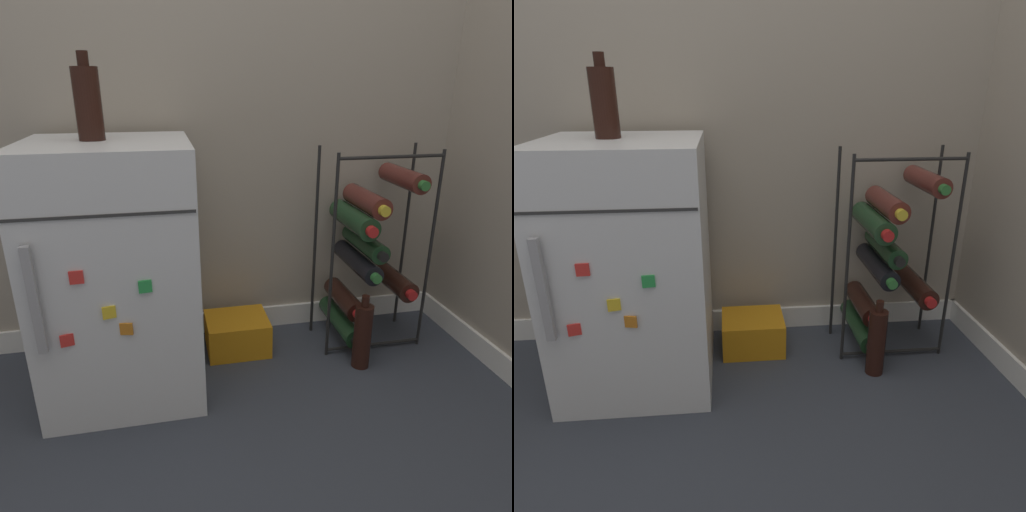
{
  "view_description": "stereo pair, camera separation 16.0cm",
  "coord_description": "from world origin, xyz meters",
  "views": [
    {
      "loc": [
        -0.19,
        -1.05,
        0.98
      ],
      "look_at": [
        0.12,
        0.41,
        0.41
      ],
      "focal_mm": 32.0,
      "sensor_mm": 36.0,
      "label": 1
    },
    {
      "loc": [
        -0.03,
        -1.08,
        0.98
      ],
      "look_at": [
        0.12,
        0.41,
        0.41
      ],
      "focal_mm": 32.0,
      "sensor_mm": 36.0,
      "label": 2
    }
  ],
  "objects": [
    {
      "name": "ground_plane",
      "position": [
        0.0,
        0.0,
        0.0
      ],
      "size": [
        14.0,
        14.0,
        0.0
      ],
      "primitive_type": "plane",
      "color": "#333842"
    },
    {
      "name": "fridge_top_bottle",
      "position": [
        -0.38,
        0.38,
        0.93
      ],
      "size": [
        0.08,
        0.08,
        0.24
      ],
      "color": "black",
      "rests_on": "mini_fridge"
    },
    {
      "name": "soda_box",
      "position": [
        0.06,
        0.49,
        0.07
      ],
      "size": [
        0.24,
        0.2,
        0.13
      ],
      "color": "orange",
      "rests_on": "ground_plane"
    },
    {
      "name": "wine_rack",
      "position": [
        0.55,
        0.46,
        0.38
      ],
      "size": [
        0.4,
        0.33,
        0.77
      ],
      "color": "black",
      "rests_on": "ground_plane"
    },
    {
      "name": "wall_back",
      "position": [
        0.0,
        0.68,
        1.24
      ],
      "size": [
        6.91,
        0.07,
        2.5
      ],
      "color": "#9E9384",
      "rests_on": "ground_plane"
    },
    {
      "name": "mini_fridge",
      "position": [
        -0.34,
        0.36,
        0.41
      ],
      "size": [
        0.49,
        0.51,
        0.83
      ],
      "color": "silver",
      "rests_on": "ground_plane"
    },
    {
      "name": "loose_bottle_floor",
      "position": [
        0.48,
        0.28,
        0.13
      ],
      "size": [
        0.07,
        0.07,
        0.29
      ],
      "color": "black",
      "rests_on": "ground_plane"
    }
  ]
}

